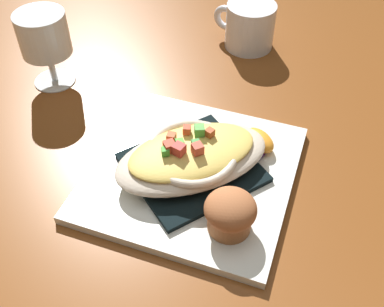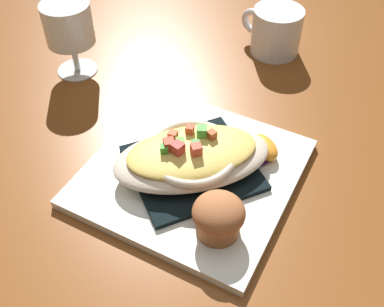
{
  "view_description": "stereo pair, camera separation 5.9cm",
  "coord_description": "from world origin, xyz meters",
  "views": [
    {
      "loc": [
        -0.16,
        0.38,
        0.47
      ],
      "look_at": [
        0.0,
        0.0,
        0.04
      ],
      "focal_mm": 43.03,
      "sensor_mm": 36.0,
      "label": 1
    },
    {
      "loc": [
        -0.21,
        0.36,
        0.47
      ],
      "look_at": [
        0.0,
        0.0,
        0.04
      ],
      "focal_mm": 43.03,
      "sensor_mm": 36.0,
      "label": 2
    }
  ],
  "objects": [
    {
      "name": "muffin",
      "position": [
        -0.08,
        0.07,
        0.04
      ],
      "size": [
        0.06,
        0.06,
        0.05
      ],
      "color": "#A15F37",
      "rests_on": "square_plate"
    },
    {
      "name": "ground_plane",
      "position": [
        0.0,
        0.0,
        0.0
      ],
      "size": [
        2.6,
        2.6,
        0.0
      ],
      "primitive_type": "plane",
      "color": "brown"
    },
    {
      "name": "square_plate",
      "position": [
        0.0,
        0.0,
        0.01
      ],
      "size": [
        0.28,
        0.28,
        0.01
      ],
      "primitive_type": "cube",
      "rotation": [
        0.0,
        0.0,
        0.05
      ],
      "color": "white",
      "rests_on": "ground_plane"
    },
    {
      "name": "gratin_dish",
      "position": [
        0.0,
        0.0,
        0.04
      ],
      "size": [
        0.23,
        0.23,
        0.05
      ],
      "color": "beige",
      "rests_on": "folded_napkin"
    },
    {
      "name": "orange_garnish",
      "position": [
        -0.07,
        -0.07,
        0.02
      ],
      "size": [
        0.06,
        0.07,
        0.02
      ],
      "color": "#4B1266",
      "rests_on": "square_plate"
    },
    {
      "name": "stemmed_glass",
      "position": [
        0.3,
        -0.11,
        0.08
      ],
      "size": [
        0.08,
        0.08,
        0.12
      ],
      "color": "white",
      "rests_on": "ground_plane"
    },
    {
      "name": "folded_napkin",
      "position": [
        0.0,
        0.0,
        0.02
      ],
      "size": [
        0.21,
        0.21,
        0.01
      ],
      "primitive_type": "cube",
      "rotation": [
        0.0,
        0.0,
        0.95
      ],
      "color": "black",
      "rests_on": "square_plate"
    },
    {
      "name": "coffee_mug",
      "position": [
        0.03,
        -0.34,
        0.04
      ],
      "size": [
        0.12,
        0.09,
        0.08
      ],
      "color": "silver",
      "rests_on": "ground_plane"
    }
  ]
}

